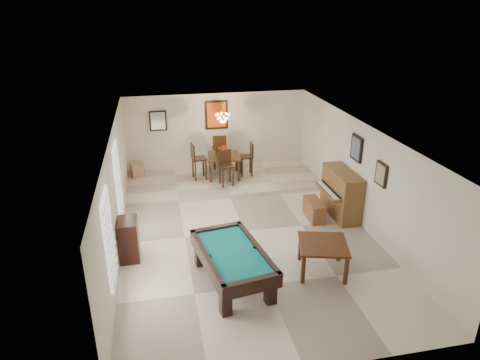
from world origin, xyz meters
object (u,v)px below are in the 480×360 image
object	(u,v)px
apothecary_chest	(129,239)
flower_vase	(224,149)
upright_piano	(336,194)
piano_bench	(314,210)
dining_chair_south	(226,168)
corner_bench	(137,170)
dining_chair_west	(199,161)
dining_chair_east	(246,159)
chandelier	(223,115)
dining_table	(224,164)
dining_chair_north	(219,151)
square_table	(322,257)
pool_table	(233,267)

from	to	relation	value
apothecary_chest	flower_vase	world-z (taller)	flower_vase
upright_piano	piano_bench	distance (m)	0.72
dining_chair_south	corner_bench	xyz separation A→B (m)	(-2.69, 1.30, -0.34)
flower_vase	dining_chair_west	world-z (taller)	dining_chair_west
dining_chair_south	dining_chair_east	world-z (taller)	dining_chair_south
dining_chair_east	corner_bench	distance (m)	3.53
upright_piano	flower_vase	bearing A→B (deg)	129.35
flower_vase	chandelier	xyz separation A→B (m)	(-0.06, -0.24, 1.14)
piano_bench	apothecary_chest	size ratio (longest dim) A/B	0.94
dining_table	piano_bench	bearing A→B (deg)	-58.61
apothecary_chest	dining_chair_east	xyz separation A→B (m)	(3.55, 4.09, 0.19)
dining_chair_south	dining_chair_west	size ratio (longest dim) A/B	0.93
upright_piano	dining_chair_north	xyz separation A→B (m)	(-2.52, 3.82, 0.09)
dining_table	dining_chair_north	bearing A→B (deg)	91.63
dining_chair_south	flower_vase	bearing A→B (deg)	79.49
apothecary_chest	flower_vase	distance (m)	5.01
upright_piano	dining_chair_east	bearing A→B (deg)	120.21
apothecary_chest	flower_vase	xyz separation A→B (m)	(2.83, 4.10, 0.59)
piano_bench	dining_chair_north	bearing A→B (deg)	116.34
dining_table	dining_chair_west	bearing A→B (deg)	-178.89
dining_table	dining_chair_south	world-z (taller)	dining_chair_south
piano_bench	dining_table	xyz separation A→B (m)	(-1.89, 3.10, 0.29)
apothecary_chest	dining_table	bearing A→B (deg)	55.40
piano_bench	apothecary_chest	xyz separation A→B (m)	(-4.72, -1.00, 0.23)
apothecary_chest	chandelier	bearing A→B (deg)	54.33
square_table	chandelier	distance (m)	5.67
flower_vase	dining_chair_east	xyz separation A→B (m)	(0.73, -0.00, -0.40)
flower_vase	chandelier	bearing A→B (deg)	-103.15
flower_vase	dining_chair_north	distance (m)	0.84
square_table	piano_bench	xyz separation A→B (m)	(0.71, 2.35, -0.10)
piano_bench	upright_piano	bearing A→B (deg)	4.20
dining_chair_west	chandelier	world-z (taller)	chandelier
pool_table	upright_piano	distance (m)	4.05
flower_vase	corner_bench	world-z (taller)	flower_vase
flower_vase	dining_chair_north	xyz separation A→B (m)	(-0.02, 0.76, -0.34)
upright_piano	pool_table	bearing A→B (deg)	-143.45
piano_bench	flower_vase	world-z (taller)	flower_vase
square_table	dining_chair_west	world-z (taller)	dining_chair_west
dining_chair_south	chandelier	size ratio (longest dim) A/B	1.80
pool_table	flower_vase	world-z (taller)	flower_vase
corner_bench	chandelier	distance (m)	3.37
dining_chair_south	chandelier	world-z (taller)	chandelier
dining_chair_east	chandelier	world-z (taller)	chandelier
square_table	pool_table	bearing A→B (deg)	-179.70
upright_piano	dining_table	xyz separation A→B (m)	(-2.50, 3.05, -0.09)
pool_table	dining_chair_west	distance (m)	5.46
dining_chair_west	chandelier	xyz separation A→B (m)	(0.73, -0.22, 1.50)
square_table	chandelier	xyz separation A→B (m)	(-1.23, 5.21, 1.86)
dining_chair_east	dining_chair_north	bearing A→B (deg)	-132.52
square_table	upright_piano	bearing A→B (deg)	61.09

